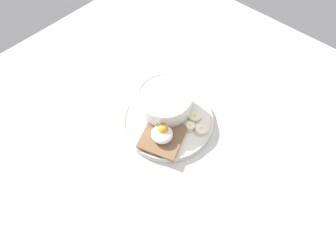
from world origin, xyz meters
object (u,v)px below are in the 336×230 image
banana_slice_left (201,129)px  banana_slice_back (195,117)px  toast_slice (162,138)px  poached_egg (162,133)px  oatmeal_bowl (165,101)px  banana_slice_front (190,127)px

banana_slice_left → banana_slice_back: size_ratio=1.04×
banana_slice_back → toast_slice: bearing=78.5°
poached_egg → banana_slice_left: bearing=-125.4°
toast_slice → banana_slice_back: size_ratio=2.86×
oatmeal_bowl → toast_slice: oatmeal_bowl is taller
banana_slice_front → banana_slice_back: banana_slice_front is taller
banana_slice_front → oatmeal_bowl: bearing=-1.8°
banana_slice_back → oatmeal_bowl: bearing=20.8°
poached_egg → banana_slice_front: (-3.43, -7.40, -2.08)cm
poached_egg → oatmeal_bowl: bearing=-52.5°
poached_egg → banana_slice_front: 8.41cm
oatmeal_bowl → banana_slice_back: bearing=-159.2°
poached_egg → banana_slice_left: size_ratio=1.18×
oatmeal_bowl → banana_slice_left: oatmeal_bowl is taller
toast_slice → banana_slice_front: 8.28cm
banana_slice_left → toast_slice: bearing=55.6°
banana_slice_back → poached_egg: bearing=77.8°
oatmeal_bowl → poached_egg: (-5.90, 7.70, -0.61)cm
oatmeal_bowl → poached_egg: 9.72cm
oatmeal_bowl → banana_slice_front: oatmeal_bowl is taller
toast_slice → banana_slice_front: bearing=-113.7°
oatmeal_bowl → banana_slice_left: (-12.08, -1.00, -2.66)cm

